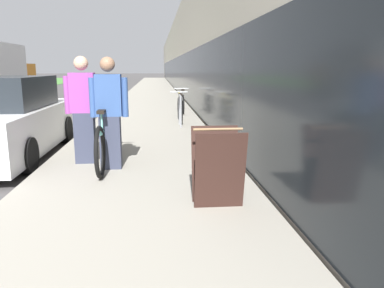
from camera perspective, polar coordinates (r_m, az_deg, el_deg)
The scene contains 10 objects.
sidewalk_slab at distance 24.72m, azimuth -6.08°, elevation 7.74°, with size 3.21×70.00×0.14m.
storefront_facade at distance 33.29m, azimuth 5.77°, elevation 13.00°, with size 10.01×70.00×5.13m.
tandem_bicycle at distance 6.30m, azimuth -12.76°, elevation 0.68°, with size 0.52×2.47×0.96m.
person_rider at distance 5.92m, azimuth -12.47°, elevation 4.56°, with size 0.59×0.23×1.72m.
person_bystander at distance 6.39m, azimuth -16.19°, elevation 4.97°, with size 0.59×0.23×1.74m.
bike_rack_hoop at distance 10.13m, azimuth -1.82°, elevation 5.63°, with size 0.05×0.60×0.84m.
cruiser_bike_nearest at distance 10.97m, azimuth -1.85°, elevation 5.30°, with size 0.52×1.68×0.85m.
cruiser_bike_middle at distance 13.23m, azimuth -1.52°, elevation 6.35°, with size 0.52×1.63×0.84m.
sandwich_board_sign at distance 4.29m, azimuth 3.92°, elevation -3.45°, with size 0.56×0.56×0.90m.
parked_sedan_curbside at distance 8.02m, azimuth -26.66°, elevation 3.19°, with size 1.82×4.37×1.53m.
Camera 1 is at (5.69, -3.67, 1.70)m, focal length 35.00 mm.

